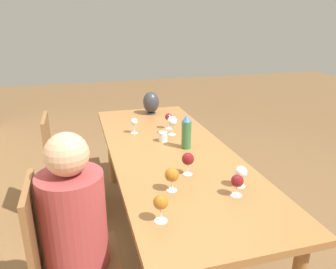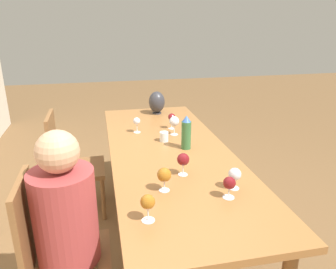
# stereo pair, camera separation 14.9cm
# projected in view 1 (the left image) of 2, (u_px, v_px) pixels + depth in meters

# --- Properties ---
(ground_plane) EXTENTS (14.00, 14.00, 0.00)m
(ground_plane) POSITION_uv_depth(u_px,v_px,m) (170.00, 237.00, 2.69)
(ground_plane) COLOR brown
(dining_table) EXTENTS (2.40, 0.88, 0.77)m
(dining_table) POSITION_uv_depth(u_px,v_px,m) (171.00, 160.00, 2.45)
(dining_table) COLOR #936033
(dining_table) RESTS_ON ground_plane
(water_bottle) EXTENTS (0.07, 0.07, 0.26)m
(water_bottle) POSITION_uv_depth(u_px,v_px,m) (186.00, 132.00, 2.43)
(water_bottle) COLOR #336638
(water_bottle) RESTS_ON dining_table
(water_tumbler) EXTENTS (0.07, 0.07, 0.08)m
(water_tumbler) POSITION_uv_depth(u_px,v_px,m) (163.00, 137.00, 2.59)
(water_tumbler) COLOR silver
(water_tumbler) RESTS_ON dining_table
(vase) EXTENTS (0.16, 0.16, 0.23)m
(vase) POSITION_uv_depth(u_px,v_px,m) (151.00, 102.00, 3.30)
(vase) COLOR #2D2D33
(vase) RESTS_ON dining_table
(wine_glass_0) EXTENTS (0.07, 0.07, 0.14)m
(wine_glass_0) POSITION_uv_depth(u_px,v_px,m) (161.00, 203.00, 1.55)
(wine_glass_0) COLOR silver
(wine_glass_0) RESTS_ON dining_table
(wine_glass_1) EXTENTS (0.06, 0.06, 0.14)m
(wine_glass_1) POSITION_uv_depth(u_px,v_px,m) (169.00, 117.00, 2.86)
(wine_glass_1) COLOR silver
(wine_glass_1) RESTS_ON dining_table
(wine_glass_2) EXTENTS (0.07, 0.07, 0.13)m
(wine_glass_2) POSITION_uv_depth(u_px,v_px,m) (237.00, 182.00, 1.79)
(wine_glass_2) COLOR silver
(wine_glass_2) RESTS_ON dining_table
(wine_glass_3) EXTENTS (0.08, 0.08, 0.16)m
(wine_glass_3) POSITION_uv_depth(u_px,v_px,m) (172.00, 121.00, 2.72)
(wine_glass_3) COLOR silver
(wine_glass_3) RESTS_ON dining_table
(wine_glass_4) EXTENTS (0.07, 0.07, 0.13)m
(wine_glass_4) POSITION_uv_depth(u_px,v_px,m) (241.00, 173.00, 1.89)
(wine_glass_4) COLOR silver
(wine_glass_4) RESTS_ON dining_table
(wine_glass_5) EXTENTS (0.08, 0.08, 0.14)m
(wine_glass_5) POSITION_uv_depth(u_px,v_px,m) (188.00, 159.00, 2.03)
(wine_glass_5) COLOR silver
(wine_glass_5) RESTS_ON dining_table
(wine_glass_6) EXTENTS (0.08, 0.08, 0.14)m
(wine_glass_6) POSITION_uv_depth(u_px,v_px,m) (172.00, 175.00, 1.84)
(wine_glass_6) COLOR silver
(wine_glass_6) RESTS_ON dining_table
(wine_glass_7) EXTENTS (0.06, 0.06, 0.13)m
(wine_glass_7) POSITION_uv_depth(u_px,v_px,m) (134.00, 122.00, 2.76)
(wine_glass_7) COLOR silver
(wine_glass_7) RESTS_ON dining_table
(chair_near) EXTENTS (0.44, 0.44, 0.94)m
(chair_near) POSITION_uv_depth(u_px,v_px,m) (63.00, 256.00, 1.75)
(chair_near) COLOR brown
(chair_near) RESTS_ON ground_plane
(chair_far) EXTENTS (0.44, 0.44, 0.94)m
(chair_far) POSITION_uv_depth(u_px,v_px,m) (66.00, 165.00, 2.82)
(chair_far) COLOR brown
(chair_far) RESTS_ON ground_plane
(person_near) EXTENTS (0.33, 0.33, 1.19)m
(person_near) POSITION_uv_depth(u_px,v_px,m) (78.00, 231.00, 1.72)
(person_near) COLOR #2D2D38
(person_near) RESTS_ON ground_plane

